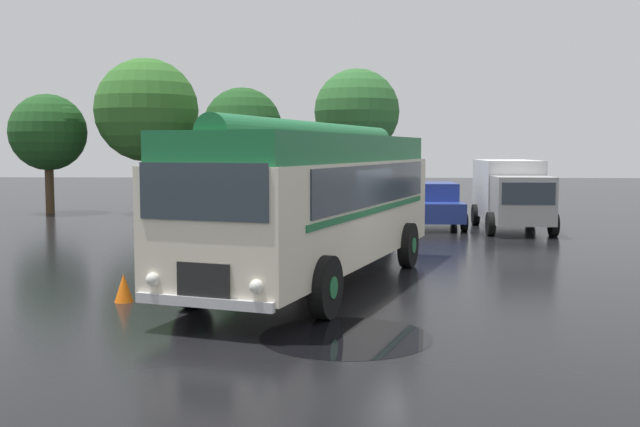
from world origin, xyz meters
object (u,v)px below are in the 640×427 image
traffic_cone (124,288)px  car_mid_left (435,205)px  box_van (511,192)px  car_near_left (367,206)px  vintage_bus (318,197)px

traffic_cone → car_mid_left: bearing=61.3°
car_mid_left → box_van: size_ratio=0.72×
car_near_left → traffic_cone: bearing=-111.1°
car_near_left → vintage_bus: bearing=-97.3°
vintage_bus → box_van: bearing=59.5°
traffic_cone → vintage_bus: bearing=29.4°
car_mid_left → car_near_left: bearing=-162.6°
vintage_bus → traffic_cone: size_ratio=18.80×
car_near_left → car_mid_left: size_ratio=1.01×
car_mid_left → traffic_cone: (-7.60, -13.88, -0.57)m
box_van → traffic_cone: (-10.24, -13.29, -1.09)m
car_near_left → car_mid_left: same height
vintage_bus → traffic_cone: (-3.63, -2.05, -1.62)m
box_van → traffic_cone: box_van is taller
car_near_left → traffic_cone: 14.04m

